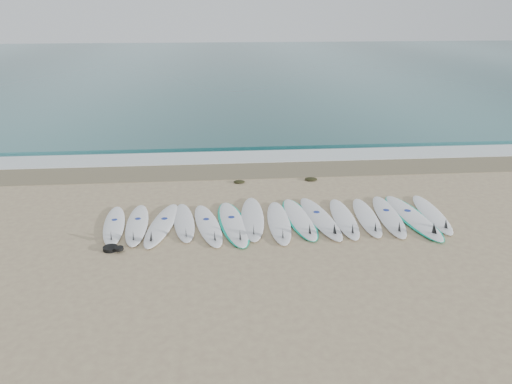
{
  "coord_description": "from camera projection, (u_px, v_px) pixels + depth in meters",
  "views": [
    {
      "loc": [
        -1.49,
        -11.1,
        5.02
      ],
      "look_at": [
        -0.42,
        1.04,
        0.4
      ],
      "focal_mm": 35.0,
      "sensor_mm": 36.0,
      "label": 1
    }
  ],
  "objects": [
    {
      "name": "surfboard_4",
      "position": [
        208.0,
        225.0,
        11.9
      ],
      "size": [
        0.95,
        2.59,
        0.32
      ],
      "rotation": [
        0.0,
        0.0,
        0.17
      ],
      "color": "white",
      "rests_on": "ground"
    },
    {
      "name": "foam_band",
      "position": [
        257.0,
        157.0,
        17.36
      ],
      "size": [
        120.0,
        1.4,
        0.04
      ],
      "primitive_type": "cube",
      "color": "silver",
      "rests_on": "ground"
    },
    {
      "name": "surfboard_14",
      "position": [
        433.0,
        214.0,
        12.52
      ],
      "size": [
        0.72,
        2.59,
        0.33
      ],
      "rotation": [
        0.0,
        0.0,
        -0.07
      ],
      "color": "white",
      "rests_on": "ground"
    },
    {
      "name": "surfboard_9",
      "position": [
        321.0,
        219.0,
        12.27
      ],
      "size": [
        0.91,
        2.79,
        0.35
      ],
      "rotation": [
        0.0,
        0.0,
        0.13
      ],
      "color": "silver",
      "rests_on": "ground"
    },
    {
      "name": "seaweed_far",
      "position": [
        311.0,
        179.0,
        15.1
      ],
      "size": [
        0.38,
        0.3,
        0.07
      ],
      "primitive_type": "ellipsoid",
      "color": "black",
      "rests_on": "ground"
    },
    {
      "name": "surfboard_12",
      "position": [
        389.0,
        217.0,
        12.39
      ],
      "size": [
        0.81,
        2.72,
        0.34
      ],
      "rotation": [
        0.0,
        0.0,
        -0.09
      ],
      "color": "silver",
      "rests_on": "ground"
    },
    {
      "name": "surfboard_10",
      "position": [
        344.0,
        219.0,
        12.27
      ],
      "size": [
        0.63,
        2.55,
        0.32
      ],
      "rotation": [
        0.0,
        0.0,
        -0.04
      ],
      "color": "white",
      "rests_on": "ground"
    },
    {
      "name": "surfboard_7",
      "position": [
        279.0,
        223.0,
        12.05
      ],
      "size": [
        0.64,
        2.61,
        0.33
      ],
      "rotation": [
        0.0,
        0.0,
        -0.04
      ],
      "color": "white",
      "rests_on": "ground"
    },
    {
      "name": "surfboard_6",
      "position": [
        253.0,
        219.0,
        12.27
      ],
      "size": [
        0.7,
        2.74,
        0.35
      ],
      "rotation": [
        0.0,
        0.0,
        -0.05
      ],
      "color": "white",
      "rests_on": "ground"
    },
    {
      "name": "surfboard_2",
      "position": [
        161.0,
        225.0,
        11.91
      ],
      "size": [
        0.94,
        2.65,
        0.33
      ],
      "rotation": [
        0.0,
        0.0,
        -0.16
      ],
      "color": "white",
      "rests_on": "ground"
    },
    {
      "name": "wave_crest",
      "position": [
        253.0,
        144.0,
        18.75
      ],
      "size": [
        120.0,
        1.0,
        0.1
      ],
      "primitive_type": "cube",
      "color": "#255C5F",
      "rests_on": "ground"
    },
    {
      "name": "seaweed_near",
      "position": [
        239.0,
        182.0,
        14.89
      ],
      "size": [
        0.35,
        0.27,
        0.07
      ],
      "primitive_type": "ellipsoid",
      "color": "black",
      "rests_on": "ground"
    },
    {
      "name": "surfboard_5",
      "position": [
        233.0,
        224.0,
        12.01
      ],
      "size": [
        0.96,
        2.78,
        0.35
      ],
      "rotation": [
        0.0,
        0.0,
        0.12
      ],
      "color": "white",
      "rests_on": "ground"
    },
    {
      "name": "surfboard_0",
      "position": [
        114.0,
        226.0,
        11.89
      ],
      "size": [
        0.75,
        2.41,
        0.3
      ],
      "rotation": [
        0.0,
        0.0,
        0.11
      ],
      "color": "white",
      "rests_on": "ground"
    },
    {
      "name": "surfboard_1",
      "position": [
        137.0,
        225.0,
        11.93
      ],
      "size": [
        0.63,
        2.49,
        0.32
      ],
      "rotation": [
        0.0,
        0.0,
        0.05
      ],
      "color": "white",
      "rests_on": "ground"
    },
    {
      "name": "ground",
      "position": [
        277.0,
        222.0,
        12.24
      ],
      "size": [
        120.0,
        120.0,
        0.0
      ],
      "primitive_type": "plane",
      "color": "tan"
    },
    {
      "name": "surfboard_13",
      "position": [
        413.0,
        217.0,
        12.36
      ],
      "size": [
        0.92,
        2.96,
        0.37
      ],
      "rotation": [
        0.0,
        0.0,
        0.08
      ],
      "color": "white",
      "rests_on": "ground"
    },
    {
      "name": "ocean",
      "position": [
        229.0,
        66.0,
        42.51
      ],
      "size": [
        120.0,
        55.0,
        0.03
      ],
      "primitive_type": "cube",
      "color": "#255C5F",
      "rests_on": "ground"
    },
    {
      "name": "surfboard_3",
      "position": [
        184.0,
        222.0,
        12.07
      ],
      "size": [
        0.73,
        2.4,
        0.3
      ],
      "rotation": [
        0.0,
        0.0,
        0.1
      ],
      "color": "silver",
      "rests_on": "ground"
    },
    {
      "name": "surfboard_8",
      "position": [
        300.0,
        219.0,
        12.28
      ],
      "size": [
        0.84,
        2.67,
        0.33
      ],
      "rotation": [
        0.0,
        0.0,
        0.08
      ],
      "color": "white",
      "rests_on": "ground"
    },
    {
      "name": "leash_coil",
      "position": [
        112.0,
        248.0,
        10.8
      ],
      "size": [
        0.46,
        0.36,
        0.11
      ],
      "color": "black",
      "rests_on": "ground"
    },
    {
      "name": "wet_sand_band",
      "position": [
        261.0,
        170.0,
        16.06
      ],
      "size": [
        120.0,
        1.8,
        0.01
      ],
      "primitive_type": "cube",
      "color": "#71654B",
      "rests_on": "ground"
    },
    {
      "name": "surfboard_11",
      "position": [
        367.0,
        217.0,
        12.35
      ],
      "size": [
        0.7,
        2.48,
        0.31
      ],
      "rotation": [
        0.0,
        0.0,
        -0.08
      ],
      "color": "white",
      "rests_on": "ground"
    }
  ]
}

